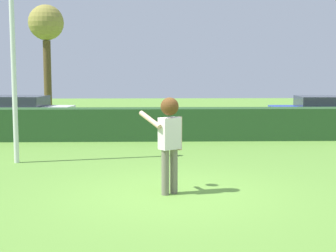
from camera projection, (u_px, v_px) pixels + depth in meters
The scene contains 8 objects.
ground_plane at pixel (173, 194), 9.28m from camera, with size 60.00×60.00×0.00m, color #649839.
person at pixel (169, 133), 9.18m from camera, with size 0.81×0.56×1.78m.
frisbee at pixel (165, 121), 9.63m from camera, with size 0.24×0.24×0.09m.
lamppost at pixel (12, 31), 12.03m from camera, with size 0.24×0.24×5.75m.
hedge_row at pixel (164, 124), 16.33m from camera, with size 25.09×0.90×1.03m, color #274C24.
parked_car_white at pixel (17, 110), 19.52m from camera, with size 4.39×2.27×1.25m.
parked_car_blue at pixel (326, 111), 19.38m from camera, with size 4.27×1.95×1.25m.
bare_elm_tree at pixel (46, 28), 22.98m from camera, with size 1.61×1.61×5.19m.
Camera 1 is at (-0.35, -9.07, 2.30)m, focal length 53.93 mm.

